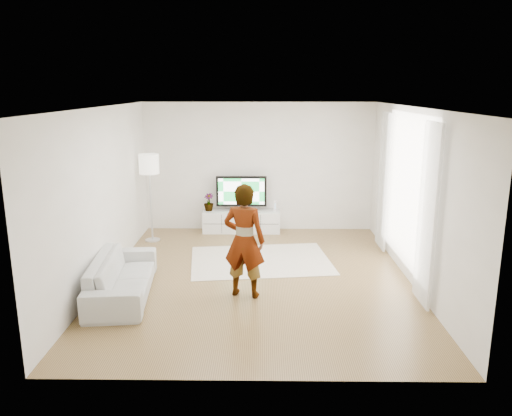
{
  "coord_description": "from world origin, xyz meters",
  "views": [
    {
      "loc": [
        0.08,
        -7.81,
        3.09
      ],
      "look_at": [
        -0.03,
        0.4,
        1.11
      ],
      "focal_mm": 35.0,
      "sensor_mm": 36.0,
      "label": 1
    }
  ],
  "objects_px": {
    "television": "(241,192)",
    "sofa": "(122,276)",
    "player": "(244,241)",
    "floor_lamp": "(149,168)",
    "rug": "(260,260)",
    "media_console": "(242,221)"
  },
  "relations": [
    {
      "from": "television",
      "to": "sofa",
      "type": "height_order",
      "value": "television"
    },
    {
      "from": "media_console",
      "to": "rug",
      "type": "xyz_separation_m",
      "value": [
        0.43,
        -1.91,
        -0.23
      ]
    },
    {
      "from": "television",
      "to": "player",
      "type": "distance_m",
      "value": 3.52
    },
    {
      "from": "floor_lamp",
      "to": "television",
      "type": "bearing_deg",
      "value": 21.37
    },
    {
      "from": "television",
      "to": "sofa",
      "type": "xyz_separation_m",
      "value": [
        -1.67,
        -3.51,
        -0.58
      ]
    },
    {
      "from": "television",
      "to": "rug",
      "type": "distance_m",
      "value": 2.17
    },
    {
      "from": "player",
      "to": "floor_lamp",
      "type": "bearing_deg",
      "value": -40.06
    },
    {
      "from": "media_console",
      "to": "rug",
      "type": "bearing_deg",
      "value": -77.4
    },
    {
      "from": "television",
      "to": "player",
      "type": "relative_size",
      "value": 0.63
    },
    {
      "from": "sofa",
      "to": "floor_lamp",
      "type": "height_order",
      "value": "floor_lamp"
    },
    {
      "from": "media_console",
      "to": "sofa",
      "type": "height_order",
      "value": "sofa"
    },
    {
      "from": "media_console",
      "to": "player",
      "type": "xyz_separation_m",
      "value": [
        0.19,
        -3.49,
        0.64
      ]
    },
    {
      "from": "television",
      "to": "media_console",
      "type": "bearing_deg",
      "value": -90.0
    },
    {
      "from": "player",
      "to": "sofa",
      "type": "distance_m",
      "value": 1.95
    },
    {
      "from": "player",
      "to": "sofa",
      "type": "relative_size",
      "value": 0.83
    },
    {
      "from": "rug",
      "to": "television",
      "type": "bearing_deg",
      "value": 102.42
    },
    {
      "from": "television",
      "to": "floor_lamp",
      "type": "height_order",
      "value": "floor_lamp"
    },
    {
      "from": "player",
      "to": "floor_lamp",
      "type": "xyz_separation_m",
      "value": [
        -2.01,
        2.8,
        0.65
      ]
    },
    {
      "from": "rug",
      "to": "sofa",
      "type": "bearing_deg",
      "value": -142.98
    },
    {
      "from": "sofa",
      "to": "media_console",
      "type": "bearing_deg",
      "value": -31.68
    },
    {
      "from": "rug",
      "to": "floor_lamp",
      "type": "height_order",
      "value": "floor_lamp"
    },
    {
      "from": "sofa",
      "to": "player",
      "type": "bearing_deg",
      "value": -96.15
    }
  ]
}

